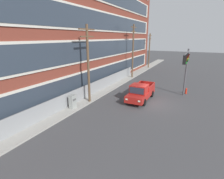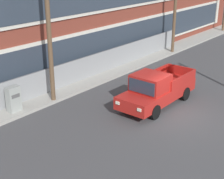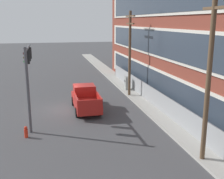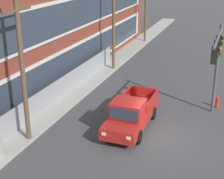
{
  "view_description": "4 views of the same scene",
  "coord_description": "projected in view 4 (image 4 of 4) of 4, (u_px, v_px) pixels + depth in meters",
  "views": [
    {
      "loc": [
        -18.41,
        -4.08,
        7.19
      ],
      "look_at": [
        -2.5,
        3.9,
        1.83
      ],
      "focal_mm": 28.0,
      "sensor_mm": 36.0,
      "label": 1
    },
    {
      "loc": [
        -15.09,
        -7.81,
        8.03
      ],
      "look_at": [
        -2.44,
        2.48,
        1.68
      ],
      "focal_mm": 55.0,
      "sensor_mm": 36.0,
      "label": 2
    },
    {
      "loc": [
        23.68,
        -1.31,
        7.46
      ],
      "look_at": [
        1.78,
        3.73,
        1.98
      ],
      "focal_mm": 45.0,
      "sensor_mm": 36.0,
      "label": 3
    },
    {
      "loc": [
        -17.17,
        -3.66,
        9.63
      ],
      "look_at": [
        1.14,
        3.1,
        2.12
      ],
      "focal_mm": 55.0,
      "sensor_mm": 36.0,
      "label": 4
    }
  ],
  "objects": [
    {
      "name": "chain_link_fence",
      "position": [
        37.0,
        106.0,
        21.74
      ],
      "size": [
        26.34,
        0.06,
        1.71
      ],
      "color": "gray",
      "rests_on": "ground"
    },
    {
      "name": "fire_hydrant",
      "position": [
        217.0,
        102.0,
        23.5
      ],
      "size": [
        0.24,
        0.24,
        0.78
      ],
      "color": "red",
      "rests_on": "ground"
    },
    {
      "name": "sidewalk_building_side",
      "position": [
        44.0,
        117.0,
        22.02
      ],
      "size": [
        80.0,
        1.99,
        0.16
      ],
      "primitive_type": "cube",
      "color": "#9E9B93",
      "rests_on": "ground"
    },
    {
      "name": "utility_pole_near_corner",
      "position": [
        21.0,
        60.0,
        17.62
      ],
      "size": [
        2.7,
        0.26,
        8.44
      ],
      "color": "brown",
      "rests_on": "ground"
    },
    {
      "name": "utility_pole_far_east",
      "position": [
        146.0,
        5.0,
        40.41
      ],
      "size": [
        2.06,
        0.26,
        8.0
      ],
      "color": "brown",
      "rests_on": "ground"
    },
    {
      "name": "utility_pole_midblock",
      "position": [
        113.0,
        14.0,
        29.74
      ],
      "size": [
        2.25,
        0.26,
        9.28
      ],
      "color": "brown",
      "rests_on": "ground"
    },
    {
      "name": "pickup_truck_red",
      "position": [
        131.0,
        114.0,
        20.34
      ],
      "size": [
        5.6,
        2.08,
        2.05
      ],
      "color": "#AD1E19",
      "rests_on": "ground"
    },
    {
      "name": "traffic_signal_mast",
      "position": [
        217.0,
        56.0,
        19.98
      ],
      "size": [
        5.3,
        0.43,
        5.86
      ],
      "color": "#4C4C51",
      "rests_on": "ground"
    },
    {
      "name": "ground_plane",
      "position": [
        156.0,
        137.0,
        19.68
      ],
      "size": [
        160.0,
        160.0,
        0.0
      ],
      "primitive_type": "plane",
      "color": "#424244"
    }
  ]
}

